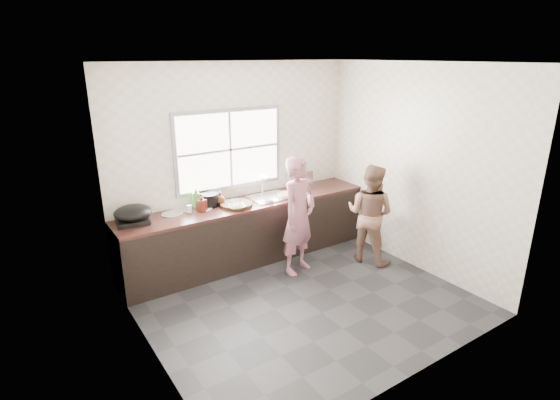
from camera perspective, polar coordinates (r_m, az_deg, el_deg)
floor at (r=5.36m, az=3.05°, el=-12.83°), size 3.60×3.20×0.01m
ceiling at (r=4.57m, az=3.65°, el=17.55°), size 3.60×3.20×0.01m
wall_back at (r=6.10m, az=-5.79°, el=4.88°), size 3.60×0.01×2.70m
wall_left at (r=4.03m, az=-17.70°, el=-3.19°), size 0.01×3.20×2.70m
wall_right at (r=6.02m, az=17.23°, el=3.94°), size 0.01×3.20×2.70m
wall_front at (r=3.72m, az=18.38°, el=-5.09°), size 3.60×0.01×2.70m
cabinet at (r=6.13m, az=-4.11°, el=-4.26°), size 3.60×0.62×0.82m
countertop at (r=5.98m, az=-4.21°, el=-0.45°), size 3.60×0.64×0.04m
sink at (r=6.14m, az=-1.38°, el=0.36°), size 0.55×0.45×0.02m
faucet at (r=6.26m, az=-2.37°, el=2.09°), size 0.02×0.02×0.30m
window_frame at (r=6.00m, az=-6.63°, el=6.58°), size 1.60×0.05×1.10m
window_glazing at (r=5.98m, az=-6.52°, el=6.54°), size 1.50×0.01×1.00m
woman at (r=5.70m, az=2.44°, el=-2.58°), size 0.62×0.50×1.46m
person_side at (r=6.12m, az=11.66°, el=-1.77°), size 0.74×0.83×1.39m
cutting_board at (r=5.82m, az=-5.74°, el=-0.59°), size 0.51×0.51×0.04m
cleaver at (r=5.92m, az=-6.40°, el=-0.09°), size 0.22×0.12×0.01m
bowl_mince at (r=5.71m, az=-5.66°, el=-0.93°), size 0.27×0.27×0.05m
bowl_crabs at (r=6.12m, az=0.71°, el=0.53°), size 0.23×0.23×0.06m
bowl_held at (r=5.95m, az=-1.46°, el=-0.02°), size 0.22×0.22×0.05m
black_pot at (r=5.85m, az=-9.23°, el=0.00°), size 0.30×0.30×0.17m
plate_food at (r=5.77m, az=-9.87°, el=-1.10°), size 0.24×0.24×0.02m
bottle_green at (r=5.79m, az=-10.91°, el=0.30°), size 0.14×0.14×0.29m
bottle_brown_tall at (r=5.67m, az=-10.22°, el=-0.42°), size 0.13×0.13×0.22m
bottle_brown_short at (r=5.88m, az=-7.84°, el=0.15°), size 0.15×0.15×0.16m
glass_jar at (r=5.67m, az=-11.77°, el=-1.14°), size 0.09×0.09×0.10m
burner at (r=5.53m, az=-18.72°, el=-2.52°), size 0.42×0.42×0.06m
wok at (r=5.44m, az=-18.64°, el=-1.56°), size 0.50×0.50×0.17m
dish_rack at (r=6.59m, az=2.41°, el=2.81°), size 0.41×0.33×0.27m
pot_lid_left at (r=5.67m, az=-13.92°, el=-1.78°), size 0.30×0.30×0.01m
pot_lid_right at (r=5.80m, az=-12.70°, el=-1.20°), size 0.32×0.32×0.01m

